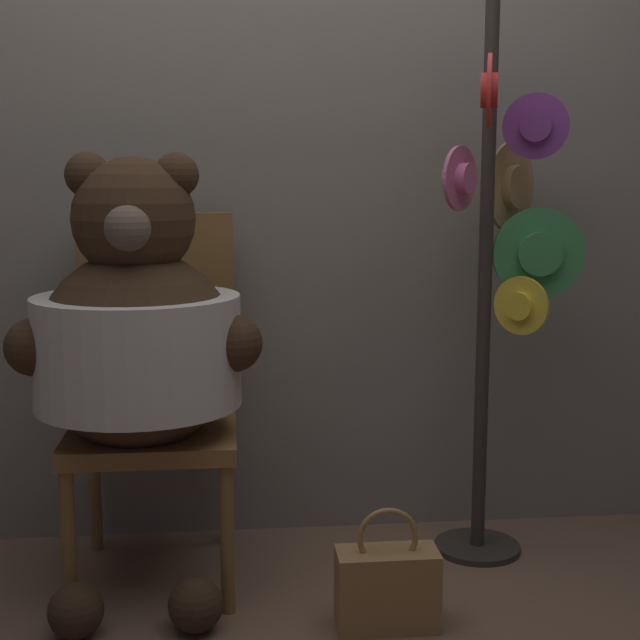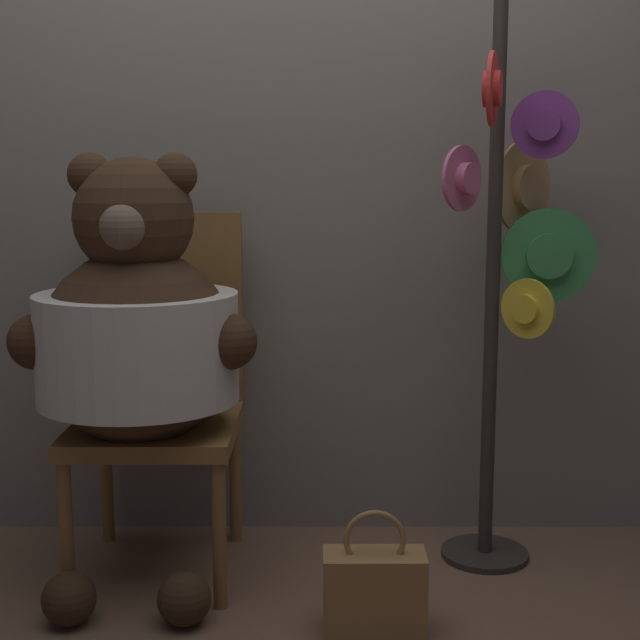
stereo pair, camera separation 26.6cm
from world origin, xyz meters
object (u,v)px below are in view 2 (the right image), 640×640
(chair, at_px, (160,385))
(teddy_bear, at_px, (136,334))
(handbag_on_ground, at_px, (374,589))
(hat_display_rack, at_px, (509,265))

(chair, bearing_deg, teddy_bear, -98.72)
(chair, relative_size, handbag_on_ground, 3.25)
(chair, height_order, handbag_on_ground, chair)
(chair, distance_m, hat_display_rack, 1.14)
(handbag_on_ground, bearing_deg, teddy_bear, 157.46)
(hat_display_rack, distance_m, handbag_on_ground, 1.04)
(teddy_bear, xyz_separation_m, hat_display_rack, (1.11, 0.18, 0.19))
(teddy_bear, bearing_deg, handbag_on_ground, -22.54)
(handbag_on_ground, bearing_deg, hat_display_rack, 46.64)
(chair, height_order, teddy_bear, teddy_bear)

